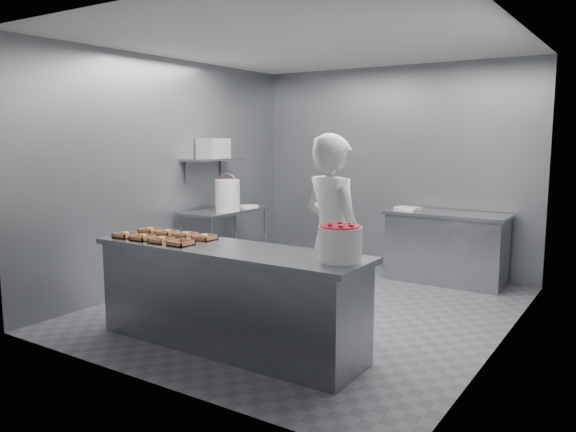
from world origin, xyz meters
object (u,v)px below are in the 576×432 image
Objects in this scene: back_counter at (446,247)px; tray_7 at (205,237)px; strawberry_tub at (340,242)px; glaze_bucket at (228,195)px; service_counter at (228,297)px; tray_2 at (161,240)px; tray_3 at (181,243)px; tray_6 at (186,235)px; tray_0 at (125,235)px; tray_1 at (143,237)px; tray_5 at (167,232)px; worker at (332,239)px; appliance at (213,148)px; tray_4 at (150,230)px; prep_table at (224,232)px.

tray_7 reaches higher than back_counter.
strawberry_tub is 0.69× the size of glaze_bucket.
tray_2 is at bearing -166.14° from service_counter.
tray_3 is 0.40m from tray_6.
tray_2 is (0.48, 0.00, 0.00)m from tray_0.
tray_1 is at bearing -127.40° from tray_6.
tray_0 is at bearing -156.44° from tray_7.
tray_2 is 0.40m from tray_5.
tray_2 is at bearing -114.27° from back_counter.
tray_3 is (0.72, 0.00, -0.00)m from tray_0.
tray_0 is (-2.02, -3.41, 0.47)m from back_counter.
worker is 5.42× the size of appliance.
appliance is at bearing -6.63° from worker.
appliance is at bearing 114.10° from tray_1.
appliance is at bearing 146.64° from strawberry_tub.
tray_6 is 0.39× the size of glaze_bucket.
tray_2 and tray_4 have the same top height.
tray_5 reaches higher than back_counter.
glaze_bucket reaches higher than tray_5.
back_counter is 8.01× the size of tray_5.
appliance is at bearing 123.38° from tray_6.
tray_5 is 1.00× the size of tray_6.
service_counter is at bearing 8.00° from tray_0.
tray_4 is 2.20m from strawberry_tub.
tray_2 is at bearing 0.00° from tray_1.
prep_table is at bearing 119.48° from tray_6.
tray_7 is at bearing 175.62° from strawberry_tub.
tray_7 is (0.72, 0.31, 0.00)m from tray_0.
tray_2 is 1.55m from worker.
glaze_bucket is at bearing 117.23° from tray_6.
tray_7 is at bearing 0.00° from tray_4.
tray_3 is 0.56× the size of strawberry_tub.
prep_table is at bearing 124.96° from tray_7.
tray_1 and tray_7 have the same top height.
back_counter is at bearing 69.21° from tray_3.
service_counter is 13.88× the size of tray_6.
tray_2 is at bearing -66.53° from glaze_bucket.
worker is at bearing -28.77° from glaze_bucket.
tray_3 is (-0.39, -0.16, 0.47)m from service_counter.
prep_table is 1.90m from tray_4.
service_counter is 7.51× the size of appliance.
tray_1 and tray_4 have the same top height.
tray_1 is 1.75m from worker.
tray_7 is at bearing -112.74° from back_counter.
tray_0 is at bearing 180.00° from tray_1.
tray_4 is at bearing 177.05° from strawberry_tub.
worker is (1.07, 0.81, 0.02)m from tray_3.
service_counter is 5.36× the size of glaze_bucket.
tray_5 is 0.56× the size of strawberry_tub.
appliance reaches higher than back_counter.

